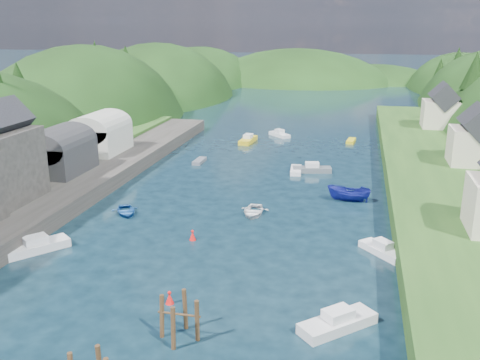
# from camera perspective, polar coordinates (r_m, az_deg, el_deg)

# --- Properties ---
(ground) EXTENTS (600.00, 600.00, 0.00)m
(ground) POSITION_cam_1_polar(r_m,az_deg,el_deg) (83.21, 3.30, 1.59)
(ground) COLOR black
(ground) RESTS_ON ground
(hillside_left) EXTENTS (44.00, 245.56, 52.00)m
(hillside_left) POSITION_cam_1_polar(r_m,az_deg,el_deg) (122.89, -15.93, 2.05)
(hillside_left) COLOR black
(hillside_left) RESTS_ON ground
(far_hills) EXTENTS (103.00, 68.00, 44.00)m
(far_hills) POSITION_cam_1_polar(r_m,az_deg,el_deg) (206.24, 9.27, 7.39)
(far_hills) COLOR black
(far_hills) RESTS_ON ground
(hill_trees) EXTENTS (89.97, 146.23, 12.34)m
(hill_trees) POSITION_cam_1_polar(r_m,az_deg,el_deg) (95.27, 5.31, 10.32)
(hill_trees) COLOR black
(hill_trees) RESTS_ON ground
(quay_left) EXTENTS (12.00, 110.00, 2.00)m
(quay_left) POSITION_cam_1_polar(r_m,az_deg,el_deg) (64.89, -22.86, -3.19)
(quay_left) COLOR #2D2B28
(quay_left) RESTS_ON ground
(boat_sheds) EXTENTS (7.00, 21.00, 7.50)m
(boat_sheds) POSITION_cam_1_polar(r_m,az_deg,el_deg) (80.25, -16.69, 4.22)
(boat_sheds) COLOR #2D2D30
(boat_sheds) RESTS_ON quay_left
(terrace_right) EXTENTS (16.00, 120.00, 2.40)m
(terrace_right) POSITION_cam_1_polar(r_m,az_deg,el_deg) (73.30, 21.63, -0.69)
(terrace_right) COLOR #234719
(terrace_right) RESTS_ON ground
(right_bank_cottages) EXTENTS (9.00, 59.24, 8.41)m
(right_bank_cottages) POSITION_cam_1_polar(r_m,az_deg,el_deg) (80.70, 23.23, 4.05)
(right_bank_cottages) COLOR beige
(right_bank_cottages) RESTS_ON terrace_right
(piling_cluster_far) EXTENTS (3.12, 2.92, 3.82)m
(piling_cluster_far) POSITION_cam_1_polar(r_m,az_deg,el_deg) (38.89, -6.48, -14.79)
(piling_cluster_far) COLOR #382314
(piling_cluster_far) RESTS_ON ground
(channel_buoy_near) EXTENTS (0.70, 0.70, 1.10)m
(channel_buoy_near) POSITION_cam_1_polar(r_m,az_deg,el_deg) (43.66, -7.52, -12.38)
(channel_buoy_near) COLOR red
(channel_buoy_near) RESTS_ON ground
(channel_buoy_far) EXTENTS (0.70, 0.70, 1.10)m
(channel_buoy_far) POSITION_cam_1_polar(r_m,az_deg,el_deg) (55.08, -5.08, -5.93)
(channel_buoy_far) COLOR red
(channel_buoy_far) RESTS_ON ground
(moored_boats) EXTENTS (37.91, 92.54, 2.24)m
(moored_boats) POSITION_cam_1_polar(r_m,az_deg,el_deg) (59.65, -2.57, -3.96)
(moored_boats) COLOR silver
(moored_boats) RESTS_ON ground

